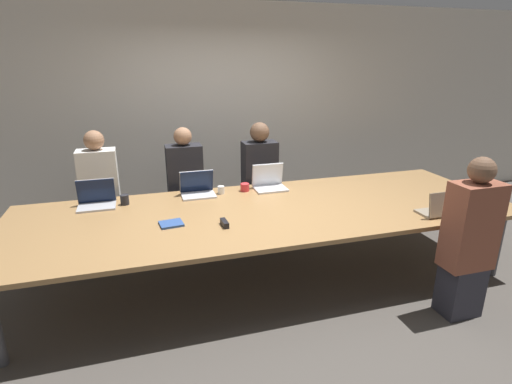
% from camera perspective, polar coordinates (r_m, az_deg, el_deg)
% --- Properties ---
extents(ground_plane, '(24.00, 24.00, 0.00)m').
position_cam_1_polar(ground_plane, '(4.14, 1.60, -11.89)').
color(ground_plane, '#4C4742').
extents(curtain_wall, '(12.00, 0.06, 2.80)m').
position_cam_1_polar(curtain_wall, '(5.49, -4.71, 11.18)').
color(curtain_wall, beige).
rests_on(curtain_wall, ground_plane).
extents(conference_table, '(4.78, 1.61, 0.73)m').
position_cam_1_polar(conference_table, '(3.84, 1.69, -3.02)').
color(conference_table, '#9E7547').
rests_on(conference_table, ground_plane).
extents(laptop_far_midleft, '(0.35, 0.26, 0.26)m').
position_cam_1_polar(laptop_far_midleft, '(4.24, -8.35, 0.54)').
color(laptop_far_midleft, silver).
rests_on(laptop_far_midleft, conference_table).
extents(person_far_midleft, '(0.40, 0.24, 1.38)m').
position_cam_1_polar(person_far_midleft, '(4.69, -10.01, 0.49)').
color(person_far_midleft, '#2D2D38').
rests_on(person_far_midleft, ground_plane).
extents(cup_far_midleft, '(0.07, 0.07, 0.08)m').
position_cam_1_polar(cup_far_midleft, '(4.27, -5.01, 0.30)').
color(cup_far_midleft, white).
rests_on(cup_far_midleft, conference_table).
extents(laptop_near_right, '(0.32, 0.23, 0.24)m').
position_cam_1_polar(laptop_near_right, '(4.02, 24.80, -2.13)').
color(laptop_near_right, gray).
rests_on(laptop_near_right, conference_table).
extents(person_near_right, '(0.40, 0.24, 1.38)m').
position_cam_1_polar(person_near_right, '(3.72, 28.10, -6.31)').
color(person_near_right, '#2D2D38').
rests_on(person_near_right, ground_plane).
extents(laptop_far_center, '(0.35, 0.27, 0.27)m').
position_cam_1_polar(laptop_far_center, '(4.42, 1.88, 1.49)').
color(laptop_far_center, silver).
rests_on(laptop_far_center, conference_table).
extents(person_far_center, '(0.40, 0.24, 1.40)m').
position_cam_1_polar(person_far_center, '(4.80, 0.50, 1.44)').
color(person_far_center, '#2D2D38').
rests_on(person_far_center, ground_plane).
extents(cup_far_center, '(0.09, 0.09, 0.08)m').
position_cam_1_polar(cup_far_center, '(4.34, -1.61, 0.68)').
color(cup_far_center, red).
rests_on(cup_far_center, conference_table).
extents(laptop_far_left, '(0.36, 0.25, 0.26)m').
position_cam_1_polar(laptop_far_left, '(4.18, -21.84, -0.90)').
color(laptop_far_left, '#B7B7BC').
rests_on(laptop_far_left, conference_table).
extents(person_far_left, '(0.40, 0.24, 1.38)m').
position_cam_1_polar(person_far_left, '(4.71, -21.27, -0.39)').
color(person_far_left, '#2D2D38').
rests_on(person_far_left, ground_plane).
extents(cup_far_left, '(0.08, 0.08, 0.10)m').
position_cam_1_polar(cup_far_left, '(4.14, -18.25, -1.05)').
color(cup_far_left, '#232328').
rests_on(cup_far_left, conference_table).
extents(stapler, '(0.05, 0.15, 0.05)m').
position_cam_1_polar(stapler, '(3.45, -4.52, -4.47)').
color(stapler, black).
rests_on(stapler, conference_table).
extents(notebook, '(0.21, 0.19, 0.02)m').
position_cam_1_polar(notebook, '(3.54, -12.01, -4.46)').
color(notebook, '#2D4C8C').
rests_on(notebook, conference_table).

